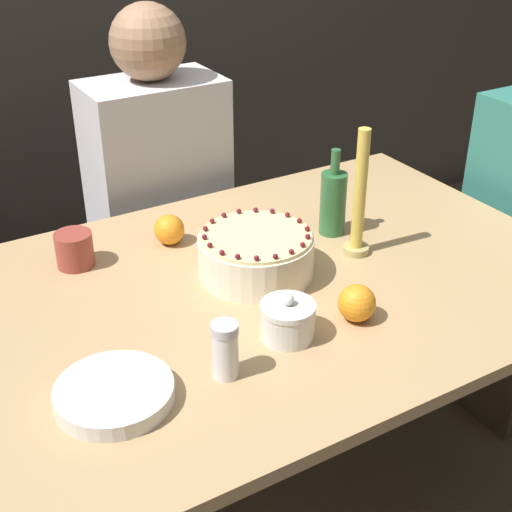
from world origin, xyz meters
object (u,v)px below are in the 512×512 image
at_px(cake, 256,255).
at_px(sugar_bowl, 288,320).
at_px(sugar_shaker, 225,350).
at_px(candle, 359,204).
at_px(bottle, 333,202).
at_px(person_man_blue_shirt, 162,231).

relative_size(cake, sugar_bowl, 2.37).
height_order(cake, sugar_bowl, cake).
relative_size(cake, sugar_shaker, 2.31).
relative_size(sugar_bowl, candle, 0.35).
distance_m(sugar_bowl, bottle, 0.48).
bearing_deg(sugar_bowl, candle, 32.13).
height_order(bottle, person_man_blue_shirt, person_man_blue_shirt).
height_order(cake, person_man_blue_shirt, person_man_blue_shirt).
bearing_deg(cake, sugar_bowl, -106.23).
bearing_deg(candle, bottle, 83.84).
height_order(sugar_shaker, bottle, bottle).
relative_size(bottle, person_man_blue_shirt, 0.18).
distance_m(sugar_shaker, person_man_blue_shirt, 1.01).
bearing_deg(sugar_shaker, cake, 50.76).
relative_size(cake, candle, 0.84).
bearing_deg(bottle, sugar_shaker, -144.03).
height_order(candle, bottle, candle).
bearing_deg(bottle, candle, -96.16).
bearing_deg(person_man_blue_shirt, cake, 86.74).
bearing_deg(candle, cake, 171.98).
bearing_deg(sugar_shaker, bottle, 35.97).
relative_size(candle, bottle, 1.40).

